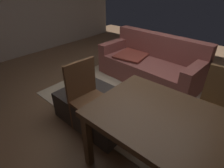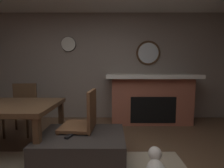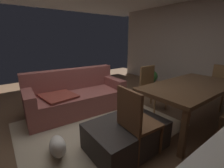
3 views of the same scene
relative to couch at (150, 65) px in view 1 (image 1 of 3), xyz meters
The scene contains 10 objects.
floor 0.83m from the couch, 79.77° to the right, with size 8.14×8.14×0.00m, color brown.
wall_left 3.48m from the couch, 166.84° to the right, with size 0.12×5.90×2.53m, color gray.
area_rug 0.86m from the couch, 85.50° to the right, with size 2.60×2.00×0.01m, color tan.
couch is the anchor object (origin of this frame).
ottoman_coffee_table 1.54m from the couch, 87.65° to the right, with size 1.07×0.73×0.39m, color #2D2826.
tv_remote 1.48m from the couch, 82.46° to the right, with size 0.05×0.16×0.02m, color black.
dining_table 2.22m from the couch, 50.92° to the right, with size 1.87×0.93×0.74m.
dining_chair_north 1.63m from the couch, 31.45° to the right, with size 0.45×0.45×0.93m.
dining_chair_west 1.71m from the couch, 88.02° to the right, with size 0.47×0.47×0.93m.
small_dog 1.40m from the couch, 123.76° to the right, with size 0.27×0.47×0.29m.
Camera 1 is at (1.37, -2.12, 1.76)m, focal length 28.12 mm.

